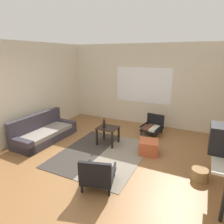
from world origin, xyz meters
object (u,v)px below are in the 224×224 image
object	(u,v)px
armchair_by_window	(153,126)
armchair_striped_foreground	(98,174)
coffee_table	(108,131)
ottoman_orange	(149,147)
couch	(44,133)
wicker_basket	(200,174)
glass_bottle	(104,124)

from	to	relation	value
armchair_by_window	armchair_striped_foreground	world-z (taller)	armchair_striped_foreground
coffee_table	ottoman_orange	distance (m)	1.16
couch	coffee_table	distance (m)	1.85
coffee_table	ottoman_orange	bearing A→B (deg)	-2.10
couch	wicker_basket	size ratio (longest dim) A/B	5.80
armchair_by_window	armchair_striped_foreground	xyz separation A→B (m)	(-0.24, -2.98, 0.02)
couch	wicker_basket	bearing A→B (deg)	-1.15
coffee_table	ottoman_orange	world-z (taller)	coffee_table
couch	armchair_striped_foreground	xyz separation A→B (m)	(2.43, -1.16, 0.05)
couch	coffee_table	size ratio (longest dim) A/B	3.45
wicker_basket	coffee_table	bearing A→B (deg)	164.78
coffee_table	ottoman_orange	size ratio (longest dim) A/B	1.18
armchair_striped_foreground	coffee_table	bearing A→B (deg)	111.25
armchair_striped_foreground	ottoman_orange	world-z (taller)	armchair_striped_foreground
couch	coffee_table	xyz separation A→B (m)	(1.76, 0.55, 0.15)
armchair_by_window	wicker_basket	xyz separation A→B (m)	(1.42, -1.90, -0.14)
ottoman_orange	wicker_basket	distance (m)	1.33
ottoman_orange	glass_bottle	size ratio (longest dim) A/B	1.71
couch	ottoman_orange	size ratio (longest dim) A/B	4.07
wicker_basket	ottoman_orange	bearing A→B (deg)	153.47
couch	wicker_basket	xyz separation A→B (m)	(4.10, -0.08, -0.11)
coffee_table	glass_bottle	size ratio (longest dim) A/B	2.02
couch	glass_bottle	world-z (taller)	glass_bottle
coffee_table	glass_bottle	distance (m)	0.24
coffee_table	armchair_by_window	bearing A→B (deg)	54.24
coffee_table	ottoman_orange	xyz separation A→B (m)	(1.15, -0.04, -0.20)
armchair_striped_foreground	glass_bottle	bearing A→B (deg)	114.30
armchair_by_window	coffee_table	bearing A→B (deg)	-125.76
armchair_striped_foreground	wicker_basket	size ratio (longest dim) A/B	2.44
coffee_table	armchair_striped_foreground	size ratio (longest dim) A/B	0.69
ottoman_orange	armchair_by_window	bearing A→B (deg)	100.30
couch	armchair_by_window	world-z (taller)	couch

